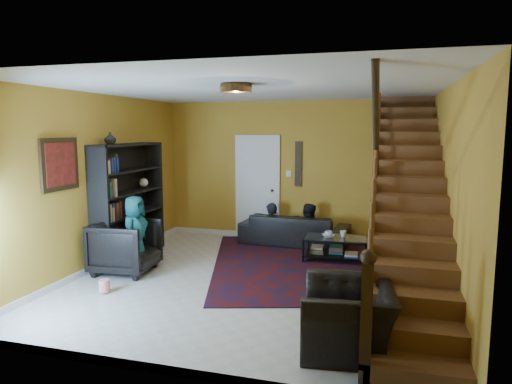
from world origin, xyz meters
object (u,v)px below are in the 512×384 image
(armchair_right, at_px, (348,317))
(coffee_table, at_px, (336,247))
(armchair_left, at_px, (126,247))
(sofa, at_px, (295,229))
(bookshelf, at_px, (130,204))

(armchair_right, height_order, coffee_table, armchair_right)
(armchair_left, bearing_deg, armchair_right, -118.52)
(armchair_left, bearing_deg, sofa, -46.17)
(sofa, distance_m, armchair_right, 4.28)
(bookshelf, distance_m, coffee_table, 3.63)
(bookshelf, distance_m, armchair_right, 4.61)
(armchair_right, xyz_separation_m, coffee_table, (-0.44, 3.16, -0.10))
(bookshelf, distance_m, armchair_left, 0.99)
(bookshelf, height_order, armchair_right, bookshelf)
(sofa, height_order, coffee_table, sofa)
(armchair_left, distance_m, armchair_right, 3.90)
(sofa, relative_size, armchair_right, 2.01)
(armchair_left, bearing_deg, bookshelf, 21.53)
(sofa, xyz_separation_m, armchair_left, (-2.22, -2.44, 0.11))
(bookshelf, height_order, armchair_left, bookshelf)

